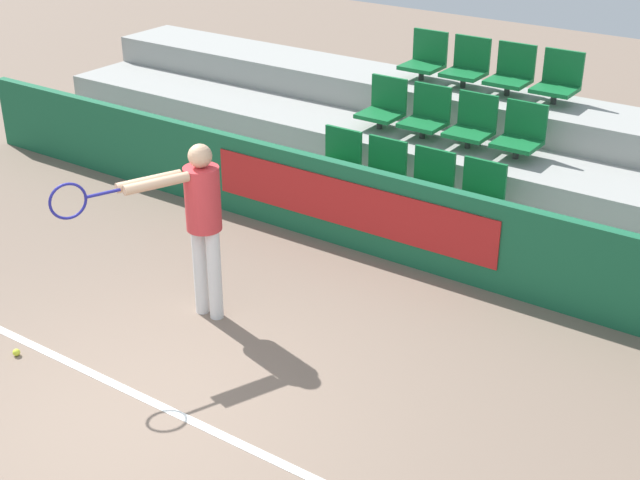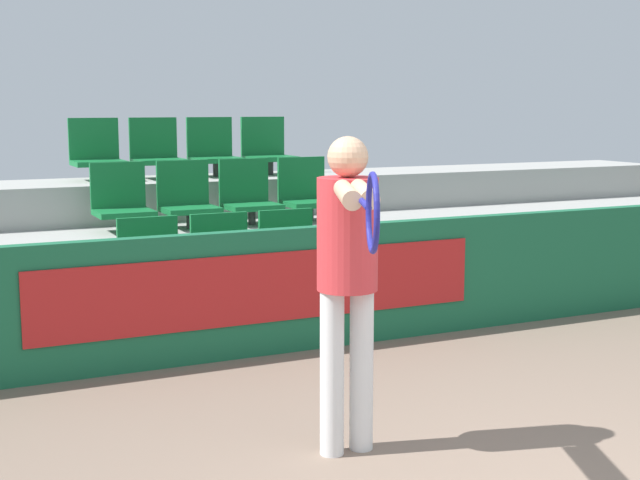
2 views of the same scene
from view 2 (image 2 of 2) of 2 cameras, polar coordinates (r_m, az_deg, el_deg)
name	(u,v)px [view 2 (image 2 of 2)]	position (r m, az deg, el deg)	size (l,w,h in m)	color
barrier_wall	(293,289)	(6.83, -1.76, -3.18)	(12.15, 0.14, 0.96)	#19603D
bleacher_tier_front	(265,310)	(7.42, -3.54, -4.51)	(11.75, 1.02, 0.38)	#9E9E99
bleacher_tier_middle	(224,268)	(8.32, -6.16, -1.77)	(11.75, 1.02, 0.76)	#9E9E99
bleacher_tier_back	(191,233)	(9.25, -8.25, 0.43)	(11.75, 1.02, 1.14)	#9E9E99
stadium_chair_0	(152,262)	(7.18, -10.68, -1.40)	(0.49, 0.46, 0.61)	#333333
stadium_chair_1	(224,257)	(7.36, -6.14, -1.06)	(0.49, 0.46, 0.61)	#333333
stadium_chair_2	(292,251)	(7.57, -1.83, -0.74)	(0.49, 0.46, 0.61)	#333333
stadium_chair_3	(354,247)	(7.83, 2.22, -0.43)	(0.49, 0.46, 0.61)	#333333
stadium_chair_4	(122,202)	(8.11, -12.59, 2.39)	(0.49, 0.46, 0.61)	#333333
stadium_chair_5	(187,199)	(8.27, -8.51, 2.62)	(0.49, 0.46, 0.61)	#333333
stadium_chair_6	(249,196)	(8.46, -4.60, 2.82)	(0.49, 0.46, 0.61)	#333333
stadium_chair_7	(306,193)	(8.69, -0.88, 3.01)	(0.49, 0.46, 0.61)	#333333
stadium_chair_8	(97,153)	(9.08, -14.10, 5.39)	(0.49, 0.46, 0.61)	#333333
stadium_chair_9	(157,152)	(9.22, -10.41, 5.56)	(0.49, 0.46, 0.61)	#333333
stadium_chair_10	(213,151)	(9.39, -6.84, 5.69)	(0.49, 0.46, 0.61)	#333333
stadium_chair_11	(267,150)	(9.60, -3.41, 5.80)	(0.49, 0.46, 0.61)	#333333
tennis_player	(348,261)	(4.66, 1.83, -1.38)	(0.69, 1.43, 1.72)	silver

